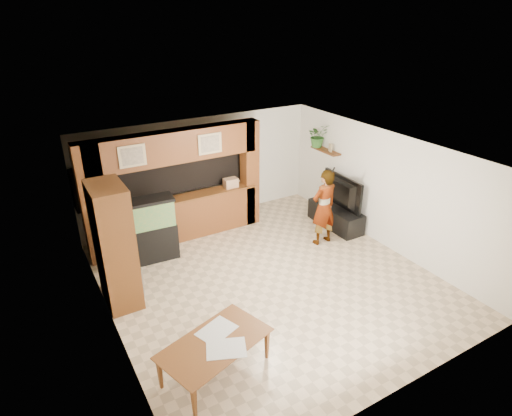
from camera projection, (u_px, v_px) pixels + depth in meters
floor at (269, 279)px, 8.56m from camera, size 6.50×6.50×0.00m
ceiling at (271, 155)px, 7.46m from camera, size 6.50×6.50×0.00m
wall_back at (200, 170)px, 10.55m from camera, size 6.00×0.00×6.00m
wall_left at (106, 266)px, 6.64m from camera, size 0.00×6.50×6.50m
wall_right at (386, 190)px, 9.38m from camera, size 0.00×6.50×6.50m
partition at (172, 185)px, 9.63m from camera, size 4.20×0.99×2.60m
wall_clock at (90, 207)px, 7.18m from camera, size 0.05×0.25×0.25m
wall_shelf at (326, 151)px, 10.67m from camera, size 0.25×0.90×0.04m
pantry_cabinet at (115, 246)px, 7.47m from camera, size 0.58×0.94×2.30m
trash_can at (135, 283)px, 7.94m from camera, size 0.32×0.32×0.58m
aquarium at (146, 231)px, 8.95m from camera, size 1.26×0.47×1.40m
tv_stand at (336, 216)px, 10.56m from camera, size 0.56×1.53×0.51m
television at (338, 192)px, 10.29m from camera, size 0.22×1.37×0.79m
photo_frame at (330, 148)px, 10.48m from camera, size 0.06×0.15×0.19m
potted_plant at (318, 136)px, 10.76m from camera, size 0.57×0.50×0.58m
person at (324, 207)px, 9.55m from camera, size 0.67×0.46×1.77m
microphone at (333, 170)px, 9.05m from camera, size 0.03×0.09×0.15m
dining_table at (217, 359)px, 6.24m from camera, size 1.81×1.34×0.57m
newspaper_a at (226, 348)px, 6.03m from camera, size 0.67×0.59×0.01m
newspaper_b at (217, 330)px, 6.37m from camera, size 0.66×0.58×0.01m
counter_box at (231, 183)px, 10.18m from camera, size 0.33×0.23×0.22m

